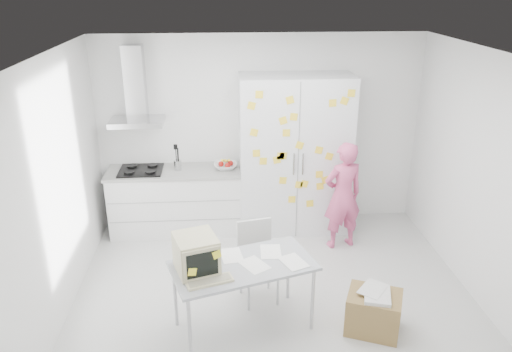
{
  "coord_description": "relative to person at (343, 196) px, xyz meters",
  "views": [
    {
      "loc": [
        -0.56,
        -4.72,
        3.39
      ],
      "look_at": [
        -0.15,
        0.79,
        1.17
      ],
      "focal_mm": 35.0,
      "sensor_mm": 36.0,
      "label": 1
    }
  ],
  "objects": [
    {
      "name": "chair",
      "position": [
        -1.2,
        -1.06,
        -0.22
      ],
      "size": [
        0.49,
        0.49,
        0.91
      ],
      "rotation": [
        0.0,
        0.0,
        0.21
      ],
      "color": "beige",
      "rests_on": "ground"
    },
    {
      "name": "person",
      "position": [
        0.0,
        0.0,
        0.0
      ],
      "size": [
        0.6,
        0.47,
        1.46
      ],
      "primitive_type": "imported",
      "rotation": [
        0.0,
        0.0,
        3.39
      ],
      "color": "#D05180",
      "rests_on": "ground"
    },
    {
      "name": "floor",
      "position": [
        -1.01,
        -1.1,
        -0.74
      ],
      "size": [
        4.5,
        4.0,
        0.02
      ],
      "primitive_type": "cube",
      "color": "silver",
      "rests_on": "ground"
    },
    {
      "name": "range_hood",
      "position": [
        -2.66,
        0.74,
        1.23
      ],
      "size": [
        0.7,
        0.48,
        1.01
      ],
      "color": "silver",
      "rests_on": "walls"
    },
    {
      "name": "cardboard_box",
      "position": [
        -0.06,
        -1.74,
        -0.51
      ],
      "size": [
        0.65,
        0.59,
        0.46
      ],
      "rotation": [
        0.0,
        0.0,
        -0.39
      ],
      "color": "olive",
      "rests_on": "ground"
    },
    {
      "name": "ceiling",
      "position": [
        -1.01,
        -1.1,
        1.97
      ],
      "size": [
        4.5,
        4.0,
        0.02
      ],
      "primitive_type": "cube",
      "color": "white",
      "rests_on": "walls"
    },
    {
      "name": "counter_run",
      "position": [
        -2.21,
        0.6,
        -0.26
      ],
      "size": [
        1.84,
        0.63,
        1.28
      ],
      "color": "white",
      "rests_on": "ground"
    },
    {
      "name": "tall_cabinet",
      "position": [
        -0.56,
        0.57,
        0.37
      ],
      "size": [
        1.5,
        0.68,
        2.2
      ],
      "color": "silver",
      "rests_on": "ground"
    },
    {
      "name": "walls",
      "position": [
        -1.01,
        -0.38,
        0.62
      ],
      "size": [
        4.52,
        4.01,
        2.7
      ],
      "color": "white",
      "rests_on": "ground"
    },
    {
      "name": "desk",
      "position": [
        -1.66,
        -1.64,
        0.11
      ],
      "size": [
        1.54,
        1.08,
        1.11
      ],
      "rotation": [
        0.0,
        0.0,
        0.31
      ],
      "color": "#A0A4AA",
      "rests_on": "ground"
    }
  ]
}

